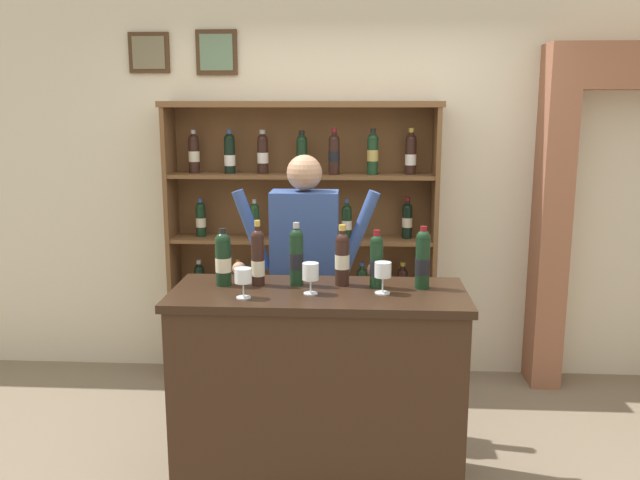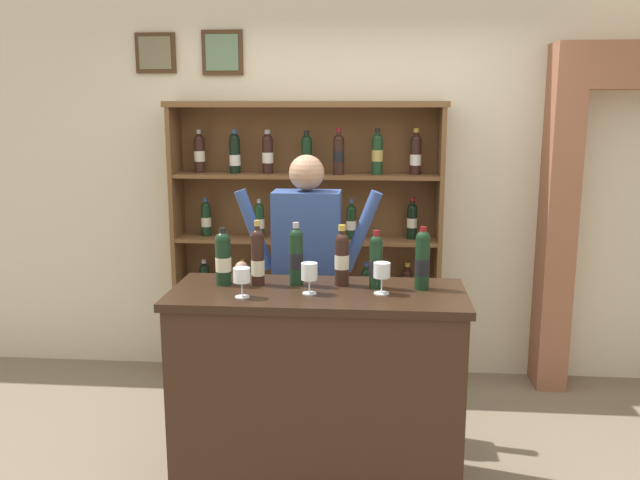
% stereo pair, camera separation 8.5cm
% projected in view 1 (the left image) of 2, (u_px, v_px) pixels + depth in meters
% --- Properties ---
extents(back_wall, '(12.00, 0.19, 3.05)m').
position_uv_depth(back_wall, '(351.00, 164.00, 4.80)').
color(back_wall, beige).
rests_on(back_wall, ground).
extents(wine_shelf, '(1.89, 0.31, 1.96)m').
position_uv_depth(wine_shelf, '(302.00, 235.00, 4.71)').
color(wine_shelf, brown).
rests_on(wine_shelf, ground).
extents(archway_doorway, '(1.37, 0.45, 2.33)m').
position_uv_depth(archway_doorway, '(636.00, 199.00, 4.59)').
color(archway_doorway, '#935B42').
rests_on(archway_doorway, ground).
extents(tasting_counter, '(1.45, 0.59, 1.04)m').
position_uv_depth(tasting_counter, '(319.00, 390.00, 3.39)').
color(tasting_counter, '#382316').
rests_on(tasting_counter, ground).
extents(shopkeeper, '(0.87, 0.22, 1.66)m').
position_uv_depth(shopkeeper, '(305.00, 264.00, 3.93)').
color(shopkeeper, '#2D3347').
rests_on(shopkeeper, ground).
extents(tasting_bottle_riserva, '(0.08, 0.08, 0.29)m').
position_uv_depth(tasting_bottle_riserva, '(223.00, 258.00, 3.36)').
color(tasting_bottle_riserva, black).
rests_on(tasting_bottle_riserva, tasting_counter).
extents(tasting_bottle_super_tuscan, '(0.07, 0.07, 0.33)m').
position_uv_depth(tasting_bottle_super_tuscan, '(258.00, 257.00, 3.36)').
color(tasting_bottle_super_tuscan, black).
rests_on(tasting_bottle_super_tuscan, tasting_counter).
extents(tasting_bottle_rosso, '(0.07, 0.07, 0.32)m').
position_uv_depth(tasting_bottle_rosso, '(296.00, 256.00, 3.36)').
color(tasting_bottle_rosso, black).
rests_on(tasting_bottle_rosso, tasting_counter).
extents(tasting_bottle_vin_santo, '(0.07, 0.07, 0.31)m').
position_uv_depth(tasting_bottle_vin_santo, '(342.00, 257.00, 3.36)').
color(tasting_bottle_vin_santo, black).
rests_on(tasting_bottle_vin_santo, tasting_counter).
extents(tasting_bottle_bianco, '(0.07, 0.07, 0.29)m').
position_uv_depth(tasting_bottle_bianco, '(376.00, 260.00, 3.31)').
color(tasting_bottle_bianco, black).
rests_on(tasting_bottle_bianco, tasting_counter).
extents(tasting_bottle_grappa, '(0.07, 0.07, 0.31)m').
position_uv_depth(tasting_bottle_grappa, '(423.00, 259.00, 3.30)').
color(tasting_bottle_grappa, black).
rests_on(tasting_bottle_grappa, tasting_counter).
extents(wine_glass_center, '(0.08, 0.08, 0.15)m').
position_uv_depth(wine_glass_center, '(311.00, 272.00, 3.21)').
color(wine_glass_center, silver).
rests_on(wine_glass_center, tasting_counter).
extents(wine_glass_spare, '(0.08, 0.08, 0.14)m').
position_uv_depth(wine_glass_spare, '(243.00, 277.00, 3.14)').
color(wine_glass_spare, silver).
rests_on(wine_glass_spare, tasting_counter).
extents(wine_glass_left, '(0.08, 0.08, 0.15)m').
position_uv_depth(wine_glass_left, '(383.00, 272.00, 3.22)').
color(wine_glass_left, silver).
rests_on(wine_glass_left, tasting_counter).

